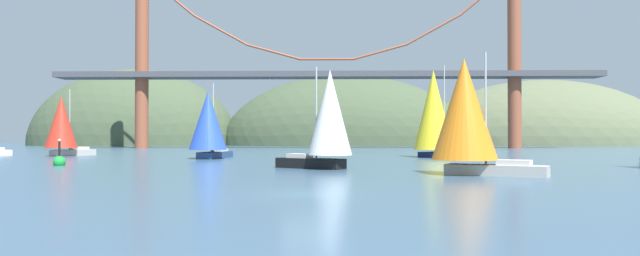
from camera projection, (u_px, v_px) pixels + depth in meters
name	position (u px, v px, depth m)	size (l,w,h in m)	color
ground_plane	(308.00, 194.00, 26.48)	(360.00, 360.00, 0.00)	#385670
headland_center	(346.00, 145.00, 161.34)	(69.84, 44.00, 39.48)	#425138
headland_right	(543.00, 145.00, 160.16)	(70.46, 44.00, 36.47)	#5B6647
headland_left	(135.00, 145.00, 162.61)	(58.53, 44.00, 43.06)	#425138
suspension_bridge	(327.00, 68.00, 121.68)	(115.24, 6.00, 37.82)	brown
sailboat_white_mainsail	(328.00, 117.00, 46.04)	(7.04, 5.78, 8.32)	black
sailboat_yellow_sail	(435.00, 113.00, 70.67)	(9.65, 7.86, 11.47)	#191E4C
sailboat_scarlet_sail	(62.00, 124.00, 75.11)	(5.53, 7.70, 8.87)	#B7B2A8
sailboat_blue_spinnaker	(209.00, 123.00, 66.23)	(5.04, 8.46, 8.88)	navy
sailboat_orange_sail	(466.00, 113.00, 39.57)	(8.28, 6.40, 8.39)	#B7B2A8
channel_buoy	(59.00, 161.00, 51.60)	(1.10, 1.10, 2.64)	green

